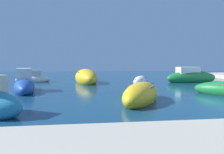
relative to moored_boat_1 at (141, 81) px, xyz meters
The scene contains 6 objects.
moored_boat_1 is the anchor object (origin of this frame).
moored_boat_2 10.38m from the moored_boat_1, 156.99° to the right, with size 2.51×4.62×1.93m.
moored_boat_4 5.87m from the moored_boat_1, 10.53° to the left, with size 5.85×2.37×1.95m.
moored_boat_5 5.56m from the moored_boat_1, 160.94° to the left, with size 3.03×5.87×1.83m.
moored_boat_6 9.03m from the moored_boat_1, 104.94° to the right, with size 3.42×4.49×1.35m.
moored_boat_7 11.11m from the moored_boat_1, 164.35° to the left, with size 3.56×1.38×1.48m.
Camera 1 is at (-6.97, -7.18, 2.08)m, focal length 32.52 mm.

